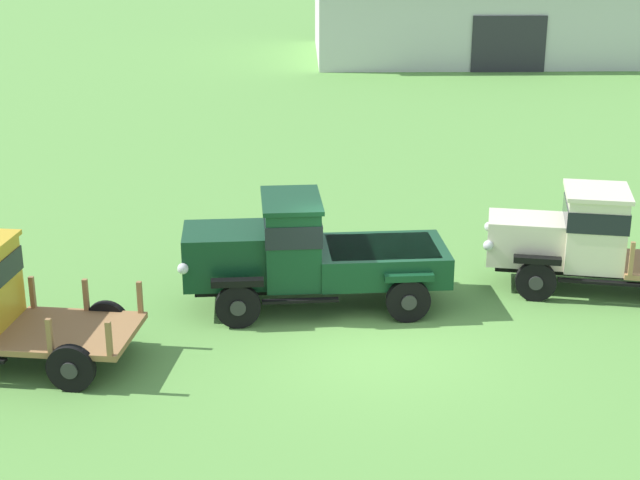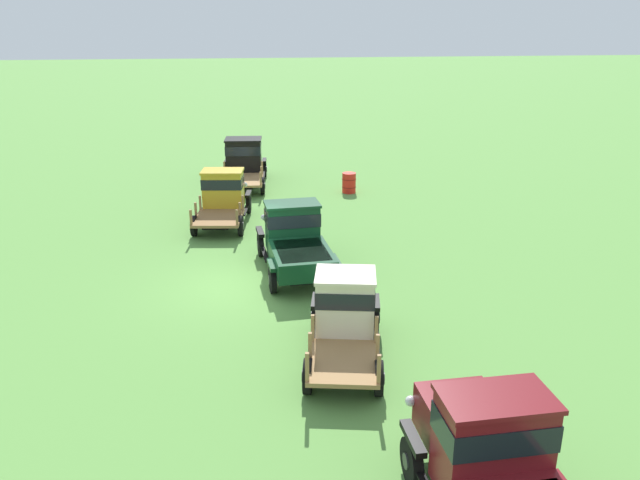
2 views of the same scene
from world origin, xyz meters
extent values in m
plane|color=#5B9342|center=(0.00, 0.00, 0.00)|extent=(240.00, 240.00, 0.00)
cylinder|color=black|center=(-13.82, -0.37, 0.40)|extent=(0.80, 0.25, 0.79)
cylinder|color=#2D2D2D|center=(-13.83, -0.47, 0.40)|extent=(0.28, 0.05, 0.28)
cylinder|color=black|center=(-13.65, 1.51, 0.40)|extent=(0.80, 0.25, 0.79)
cylinder|color=#2D2D2D|center=(-13.64, 1.62, 0.40)|extent=(0.28, 0.05, 0.28)
cylinder|color=black|center=(-10.44, -0.66, 0.40)|extent=(0.80, 0.25, 0.79)
cylinder|color=#2D2D2D|center=(-10.45, -0.77, 0.40)|extent=(0.28, 0.05, 0.28)
cylinder|color=black|center=(-10.28, 1.22, 0.40)|extent=(0.80, 0.25, 0.79)
cylinder|color=#2D2D2D|center=(-10.27, 1.32, 0.40)|extent=(0.28, 0.05, 0.28)
cube|color=black|center=(-12.11, 0.43, 0.48)|extent=(4.89, 1.45, 0.12)
cube|color=black|center=(-13.96, 0.59, 1.03)|extent=(1.63, 1.45, 0.99)
cube|color=silver|center=(-14.69, 0.66, 0.98)|extent=(0.15, 1.04, 0.74)
sphere|color=silver|center=(-14.76, -0.05, 1.06)|extent=(0.20, 0.20, 0.20)
sphere|color=silver|center=(-14.64, 1.36, 1.06)|extent=(0.20, 0.20, 0.20)
cube|color=black|center=(-13.82, -0.37, 0.84)|extent=(0.92, 0.28, 0.12)
cube|color=black|center=(-13.65, 1.51, 0.84)|extent=(0.92, 0.28, 0.12)
cube|color=black|center=(-12.57, 0.47, 1.32)|extent=(1.40, 1.76, 1.56)
cube|color=black|center=(-12.57, 0.47, 1.67)|extent=(1.46, 1.80, 0.44)
cube|color=black|center=(-12.57, 0.47, 2.14)|extent=(1.54, 1.85, 0.08)
cube|color=black|center=(-12.53, -0.46, 0.46)|extent=(1.77, 0.29, 0.05)
cube|color=black|center=(-12.37, 1.38, 0.46)|extent=(1.77, 0.29, 0.05)
cube|color=#9E7547|center=(-10.72, 0.31, 0.59)|extent=(2.61, 2.09, 0.10)
cube|color=#9E7547|center=(-11.90, -0.49, 0.93)|extent=(0.09, 0.09, 0.58)
cube|color=#9E7547|center=(-11.74, 1.30, 0.93)|extent=(0.09, 0.09, 0.58)
cube|color=#9E7547|center=(-10.80, -0.58, 0.93)|extent=(0.09, 0.09, 0.58)
cube|color=#9E7547|center=(-10.65, 1.20, 0.93)|extent=(0.09, 0.09, 0.58)
cube|color=#9E7547|center=(-9.70, -0.68, 0.93)|extent=(0.09, 0.09, 0.58)
cube|color=#9E7547|center=(-9.55, 1.10, 0.93)|extent=(0.09, 0.09, 0.58)
cylinder|color=black|center=(-7.62, -1.23, 0.38)|extent=(0.78, 0.26, 0.77)
cylinder|color=#2D2D2D|center=(-7.64, -1.32, 0.38)|extent=(0.27, 0.07, 0.27)
cylinder|color=black|center=(-7.38, 0.48, 0.38)|extent=(0.78, 0.26, 0.77)
cylinder|color=#2D2D2D|center=(-7.37, 0.57, 0.38)|extent=(0.27, 0.07, 0.27)
cylinder|color=black|center=(-4.80, -1.63, 0.38)|extent=(0.78, 0.26, 0.77)
cylinder|color=#2D2D2D|center=(-4.81, -1.72, 0.38)|extent=(0.27, 0.07, 0.27)
cylinder|color=black|center=(-4.56, 0.08, 0.38)|extent=(0.78, 0.26, 0.77)
cylinder|color=#2D2D2D|center=(-4.55, 0.17, 0.38)|extent=(0.27, 0.07, 0.27)
cube|color=black|center=(-6.17, -0.57, 0.46)|extent=(4.22, 1.51, 0.12)
cube|color=gold|center=(-7.71, -0.35, 0.96)|extent=(1.53, 1.39, 0.88)
cube|color=silver|center=(-8.36, -0.26, 0.92)|extent=(0.19, 0.95, 0.66)
sphere|color=silver|center=(-8.46, -0.90, 0.99)|extent=(0.20, 0.20, 0.20)
sphere|color=silver|center=(-8.28, 0.38, 0.99)|extent=(0.20, 0.20, 0.20)
cube|color=black|center=(-7.62, -1.23, 0.82)|extent=(0.90, 0.32, 0.12)
cube|color=black|center=(-7.38, 0.48, 0.82)|extent=(0.90, 0.32, 0.12)
cube|color=gold|center=(-6.53, -0.52, 1.24)|extent=(1.21, 1.64, 1.44)
cube|color=black|center=(-6.53, -0.52, 1.57)|extent=(1.25, 1.68, 0.40)
cube|color=gold|center=(-6.53, -0.52, 2.00)|extent=(1.32, 1.73, 0.08)
cube|color=black|center=(-6.54, -1.37, 0.44)|extent=(1.42, 0.33, 0.05)
cube|color=black|center=(-6.31, 0.31, 0.44)|extent=(1.42, 0.33, 0.05)
cube|color=olive|center=(-4.99, -0.73, 0.57)|extent=(2.31, 2.00, 0.10)
cube|color=olive|center=(-6.04, -1.41, 0.90)|extent=(0.09, 0.09, 0.56)
cube|color=olive|center=(-5.81, 0.21, 0.90)|extent=(0.09, 0.09, 0.56)
cube|color=olive|center=(-5.10, -1.54, 0.90)|extent=(0.09, 0.09, 0.56)
cube|color=olive|center=(-4.88, 0.08, 0.90)|extent=(0.09, 0.09, 0.56)
cube|color=olive|center=(-4.17, -1.67, 0.90)|extent=(0.09, 0.09, 0.56)
cube|color=olive|center=(-3.94, -0.05, 0.90)|extent=(0.09, 0.09, 0.56)
cylinder|color=black|center=(-2.35, 0.69, 0.40)|extent=(0.81, 0.21, 0.81)
cylinder|color=#2D2D2D|center=(-2.34, 0.59, 0.40)|extent=(0.28, 0.05, 0.28)
cylinder|color=black|center=(-2.46, 2.55, 0.40)|extent=(0.81, 0.21, 0.81)
cylinder|color=#2D2D2D|center=(-2.46, 2.64, 0.40)|extent=(0.28, 0.05, 0.28)
cylinder|color=black|center=(0.70, 0.87, 0.40)|extent=(0.81, 0.21, 0.81)
cylinder|color=#2D2D2D|center=(0.71, 0.77, 0.40)|extent=(0.28, 0.05, 0.28)
cylinder|color=black|center=(0.59, 2.73, 0.40)|extent=(0.81, 0.21, 0.81)
cylinder|color=#2D2D2D|center=(0.59, 2.82, 0.40)|extent=(0.28, 0.05, 0.28)
cube|color=black|center=(-0.95, 1.70, 0.48)|extent=(4.53, 1.29, 0.12)
cube|color=#0F381E|center=(-2.63, 1.60, 1.03)|extent=(1.57, 1.39, 0.98)
cube|color=silver|center=(-3.34, 1.56, 0.98)|extent=(0.12, 1.03, 0.74)
sphere|color=silver|center=(-3.31, 0.86, 1.06)|extent=(0.20, 0.20, 0.20)
sphere|color=silver|center=(-3.40, 2.26, 1.06)|extent=(0.20, 0.20, 0.20)
cube|color=black|center=(-2.35, 0.69, 0.86)|extent=(0.94, 0.25, 0.12)
cube|color=black|center=(-2.46, 2.55, 0.86)|extent=(0.94, 0.25, 0.12)
cube|color=#0F381E|center=(-1.39, 1.68, 1.28)|extent=(1.07, 1.70, 1.47)
cube|color=black|center=(-1.39, 1.68, 1.61)|extent=(1.12, 1.73, 0.41)
cube|color=#0F381E|center=(-1.39, 1.68, 2.06)|extent=(1.18, 1.78, 0.08)
cube|color=black|center=(-1.24, 0.77, 0.46)|extent=(1.38, 0.22, 0.05)
cube|color=black|center=(-1.35, 2.59, 0.46)|extent=(1.38, 0.22, 0.05)
cube|color=#0F381E|center=(0.29, 1.78, 0.83)|extent=(2.48, 1.85, 0.58)
cube|color=black|center=(0.29, 1.78, 1.09)|extent=(2.09, 1.57, 0.06)
cube|color=#0F381E|center=(0.70, 0.87, 0.86)|extent=(0.90, 0.25, 0.12)
cube|color=#0F381E|center=(0.59, 2.73, 0.86)|extent=(0.90, 0.25, 0.12)
cylinder|color=black|center=(3.23, 1.79, 0.38)|extent=(0.79, 0.32, 0.77)
cylinder|color=#2D2D2D|center=(3.21, 1.69, 0.38)|extent=(0.27, 0.08, 0.27)
cylinder|color=black|center=(3.53, 3.27, 0.38)|extent=(0.79, 0.32, 0.77)
cylinder|color=#2D2D2D|center=(3.55, 3.37, 0.38)|extent=(0.27, 0.08, 0.27)
cylinder|color=black|center=(6.00, 1.23, 0.38)|extent=(0.79, 0.32, 0.77)
cylinder|color=#2D2D2D|center=(5.98, 1.13, 0.38)|extent=(0.27, 0.08, 0.27)
cylinder|color=black|center=(6.30, 2.71, 0.38)|extent=(0.79, 0.32, 0.77)
cylinder|color=#2D2D2D|center=(6.32, 2.81, 0.38)|extent=(0.27, 0.08, 0.27)
cube|color=black|center=(4.62, 2.28, 0.46)|extent=(4.16, 1.63, 0.12)
cube|color=beige|center=(3.16, 2.57, 0.96)|extent=(1.64, 1.33, 0.87)
cube|color=silver|center=(2.48, 2.71, 0.92)|extent=(0.22, 0.83, 0.66)
sphere|color=silver|center=(2.36, 2.16, 0.98)|extent=(0.20, 0.20, 0.20)
sphere|color=silver|center=(2.58, 3.27, 0.98)|extent=(0.20, 0.20, 0.20)
cube|color=black|center=(3.23, 1.79, 0.82)|extent=(0.90, 0.37, 0.12)
cube|color=black|center=(3.53, 3.27, 0.82)|extent=(0.90, 0.37, 0.12)
cube|color=beige|center=(4.41, 2.32, 1.23)|extent=(1.34, 1.52, 1.42)
cube|color=black|center=(4.41, 2.32, 1.55)|extent=(1.39, 1.56, 0.40)
cube|color=beige|center=(4.41, 2.32, 1.99)|extent=(1.46, 1.60, 0.08)
cube|color=black|center=(4.37, 1.57, 0.44)|extent=(1.53, 0.44, 0.05)
cube|color=black|center=(4.67, 3.03, 0.44)|extent=(1.53, 0.44, 0.05)
cube|color=#9E7547|center=(5.87, 2.02, 0.57)|extent=(2.15, 1.86, 0.10)
cube|color=#9E7547|center=(4.90, 1.49, 0.94)|extent=(0.09, 0.09, 0.64)
cube|color=#9E7547|center=(5.19, 2.90, 0.94)|extent=(0.09, 0.09, 0.64)
cube|color=#9E7547|center=(5.73, 1.32, 0.94)|extent=(0.09, 0.09, 0.64)
cube|color=#9E7547|center=(6.02, 2.73, 0.94)|extent=(0.09, 0.09, 0.64)
cube|color=#9E7547|center=(6.56, 1.15, 0.94)|extent=(0.09, 0.09, 0.64)
cube|color=#9E7547|center=(6.85, 2.56, 0.94)|extent=(0.09, 0.09, 0.64)
cylinder|color=black|center=(8.96, 2.65, 0.41)|extent=(0.82, 0.20, 0.81)
cylinder|color=#2D2D2D|center=(8.96, 2.54, 0.41)|extent=(0.28, 0.04, 0.28)
cylinder|color=black|center=(8.92, 4.52, 0.41)|extent=(0.82, 0.20, 0.81)
cylinder|color=#2D2D2D|center=(8.92, 4.62, 0.41)|extent=(0.28, 0.04, 0.28)
cube|color=maroon|center=(8.73, 3.58, 0.95)|extent=(1.45, 1.33, 0.81)
cube|color=silver|center=(8.05, 3.57, 0.91)|extent=(0.08, 1.03, 0.61)
sphere|color=silver|center=(8.05, 2.87, 0.97)|extent=(0.20, 0.20, 0.20)
sphere|color=silver|center=(8.02, 4.26, 0.97)|extent=(0.20, 0.20, 0.20)
cube|color=black|center=(8.96, 2.65, 0.86)|extent=(0.94, 0.22, 0.12)
cube|color=black|center=(8.92, 4.52, 0.86)|extent=(0.94, 0.22, 0.12)
cube|color=maroon|center=(9.91, 3.60, 1.35)|extent=(0.99, 1.66, 1.60)
cube|color=black|center=(9.91, 3.60, 1.71)|extent=(1.03, 1.70, 0.45)
cube|color=maroon|center=(9.91, 3.60, 2.19)|extent=(1.08, 1.74, 0.08)
cylinder|color=red|center=(-10.00, 5.17, 0.46)|extent=(0.62, 0.62, 0.93)
cylinder|color=maroon|center=(-10.00, 5.17, 0.65)|extent=(0.65, 0.65, 0.03)
cylinder|color=maroon|center=(-10.00, 5.17, 0.28)|extent=(0.65, 0.65, 0.03)
camera|label=1|loc=(-1.26, -15.32, 7.31)|focal=55.00mm
camera|label=2|loc=(17.44, -0.17, 7.53)|focal=35.00mm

